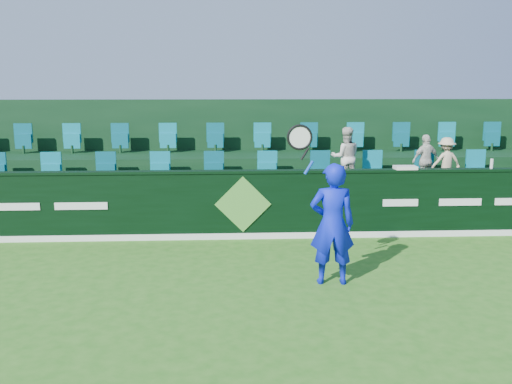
{
  "coord_description": "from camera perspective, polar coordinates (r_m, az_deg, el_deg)",
  "views": [
    {
      "loc": [
        -0.29,
        -6.91,
        3.01
      ],
      "look_at": [
        0.2,
        2.8,
        1.15
      ],
      "focal_mm": 40.0,
      "sensor_mm": 36.0,
      "label": 1
    }
  ],
  "objects": [
    {
      "name": "ground",
      "position": [
        7.55,
        -0.46,
        -12.68
      ],
      "size": [
        60.0,
        60.0,
        0.0
      ],
      "primitive_type": "plane",
      "color": "#2A6C19",
      "rests_on": "ground"
    },
    {
      "name": "sponsor_hoarding",
      "position": [
        11.16,
        -1.32,
        -1.25
      ],
      "size": [
        16.0,
        0.25,
        1.35
      ],
      "color": "black",
      "rests_on": "ground"
    },
    {
      "name": "stand_tier_front",
      "position": [
        12.3,
        -1.46,
        -1.43
      ],
      "size": [
        16.0,
        2.0,
        0.8
      ],
      "primitive_type": "cube",
      "color": "black",
      "rests_on": "ground"
    },
    {
      "name": "stand_tier_back",
      "position": [
        14.12,
        -1.66,
        1.2
      ],
      "size": [
        16.0,
        1.8,
        1.3
      ],
      "primitive_type": "cube",
      "color": "black",
      "rests_on": "ground"
    },
    {
      "name": "stand_rear",
      "position": [
        14.47,
        -1.71,
        3.7
      ],
      "size": [
        16.0,
        4.1,
        2.6
      ],
      "color": "black",
      "rests_on": "ground"
    },
    {
      "name": "seat_row_front",
      "position": [
        12.56,
        -1.52,
        2.08
      ],
      "size": [
        13.5,
        0.5,
        0.6
      ],
      "primitive_type": "cube",
      "color": "#0C798C",
      "rests_on": "stand_tier_front"
    },
    {
      "name": "seat_row_back",
      "position": [
        14.29,
        -1.71,
        5.16
      ],
      "size": [
        13.5,
        0.5,
        0.6
      ],
      "primitive_type": "cube",
      "color": "#0C798C",
      "rests_on": "stand_tier_back"
    },
    {
      "name": "tennis_player",
      "position": [
        8.65,
        7.59,
        -3.1
      ],
      "size": [
        1.13,
        0.47,
        2.5
      ],
      "color": "#0C1BD6",
      "rests_on": "ground"
    },
    {
      "name": "spectator_left",
      "position": [
        12.4,
        8.94,
        3.46
      ],
      "size": [
        0.65,
        0.51,
        1.3
      ],
      "primitive_type": "imported",
      "rotation": [
        0.0,
        0.0,
        3.11
      ],
      "color": "beige",
      "rests_on": "stand_tier_front"
    },
    {
      "name": "spectator_middle",
      "position": [
        12.88,
        16.61,
        3.04
      ],
      "size": [
        0.72,
        0.46,
        1.13
      ],
      "primitive_type": "imported",
      "rotation": [
        0.0,
        0.0,
        3.45
      ],
      "color": "beige",
      "rests_on": "stand_tier_front"
    },
    {
      "name": "spectator_right",
      "position": [
        13.04,
        18.46,
        2.87
      ],
      "size": [
        0.72,
        0.46,
        1.06
      ],
      "primitive_type": "imported",
      "rotation": [
        0.0,
        0.0,
        3.24
      ],
      "color": "#C8B78D",
      "rests_on": "stand_tier_front"
    },
    {
      "name": "towel",
      "position": [
        11.57,
        14.7,
        2.38
      ],
      "size": [
        0.43,
        0.28,
        0.06
      ],
      "primitive_type": "cube",
      "color": "white",
      "rests_on": "sponsor_hoarding"
    },
    {
      "name": "drinks_bottle",
      "position": [
        12.2,
        22.5,
        2.64
      ],
      "size": [
        0.06,
        0.06,
        0.2
      ],
      "primitive_type": "cylinder",
      "color": "silver",
      "rests_on": "sponsor_hoarding"
    }
  ]
}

